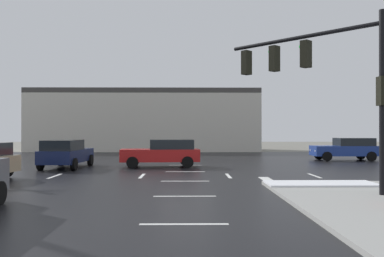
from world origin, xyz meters
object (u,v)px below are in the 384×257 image
(sedan_red, at_px, (163,152))
(sedan_blue, at_px, (347,149))
(traffic_signal_mast, at_px, (323,72))
(sedan_navy, at_px, (66,153))

(sedan_red, bearing_deg, sedan_blue, -162.04)
(traffic_signal_mast, distance_m, sedan_blue, 16.87)
(sedan_blue, xyz_separation_m, sedan_navy, (-18.07, -5.92, 0.00))
(sedan_navy, bearing_deg, traffic_signal_mast, -126.04)
(sedan_blue, distance_m, sedan_red, 13.70)
(traffic_signal_mast, xyz_separation_m, sedan_navy, (-11.42, 9.24, -3.27))
(traffic_signal_mast, distance_m, sedan_red, 12.12)
(sedan_navy, xyz_separation_m, sedan_red, (5.38, 0.74, 0.00))
(sedan_navy, height_order, sedan_red, same)
(traffic_signal_mast, xyz_separation_m, sedan_red, (-6.04, 9.98, -3.27))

